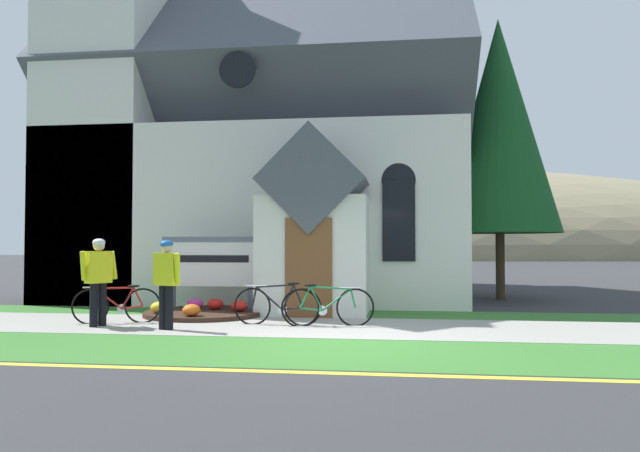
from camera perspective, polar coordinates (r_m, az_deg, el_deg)
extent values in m
plane|color=#333335|center=(13.37, 3.35, -8.41)|extent=(140.00, 140.00, 0.00)
cube|color=#99968E|center=(11.74, -11.90, -9.27)|extent=(32.00, 2.75, 0.01)
cube|color=#38722D|center=(9.38, -17.21, -11.13)|extent=(32.00, 2.39, 0.01)
cube|color=#38722D|center=(13.78, -8.90, -8.18)|extent=(24.00, 1.56, 0.01)
cube|color=yellow|center=(8.19, -21.23, -12.47)|extent=(28.00, 0.16, 0.01)
cube|color=silver|center=(19.63, -3.87, 0.37)|extent=(11.09, 10.60, 4.57)
cube|color=#4C515B|center=(20.19, -3.85, 11.92)|extent=(11.59, 10.80, 10.80)
cube|color=silver|center=(17.80, -19.79, 11.86)|extent=(2.88, 2.88, 11.43)
cube|color=silver|center=(13.26, -0.58, -2.84)|extent=(2.40, 1.60, 2.60)
cube|color=#4C515B|center=(13.34, -0.58, 4.27)|extent=(2.40, 1.80, 2.40)
cube|color=brown|center=(12.46, -1.10, -4.05)|extent=(1.00, 0.06, 2.10)
cube|color=black|center=(13.91, 7.58, 0.52)|extent=(0.76, 0.06, 1.90)
cone|color=black|center=(13.98, 7.57, 4.41)|extent=(0.80, 0.06, 0.80)
cylinder|color=black|center=(15.04, -7.96, 14.68)|extent=(0.90, 0.06, 0.90)
cube|color=slate|center=(13.97, -14.02, -6.84)|extent=(0.12, 0.12, 0.60)
cube|color=slate|center=(13.42, -6.66, -7.08)|extent=(0.12, 0.12, 0.60)
cube|color=white|center=(13.62, -10.40, -3.62)|extent=(2.18, 0.09, 1.00)
cube|color=slate|center=(13.61, -10.38, -1.27)|extent=(2.30, 0.13, 0.12)
cube|color=black|center=(13.57, -10.45, -3.12)|extent=(1.74, 0.02, 0.16)
cylinder|color=#382319|center=(13.20, -11.12, -8.25)|extent=(2.56, 2.56, 0.10)
ellipsoid|color=red|center=(12.97, -7.83, -7.62)|extent=(0.36, 0.36, 0.24)
ellipsoid|color=red|center=(13.45, -10.05, -7.40)|extent=(0.36, 0.36, 0.24)
ellipsoid|color=#CC338C|center=(13.57, -11.93, -7.34)|extent=(0.36, 0.36, 0.24)
ellipsoid|color=gold|center=(13.01, -15.21, -7.56)|extent=(0.36, 0.36, 0.24)
ellipsoid|color=orange|center=(12.30, -12.27, -7.91)|extent=(0.36, 0.36, 0.24)
torus|color=black|center=(11.39, -1.68, -7.82)|extent=(0.73, 0.04, 0.73)
torus|color=black|center=(11.58, -6.52, -7.71)|extent=(0.73, 0.04, 0.73)
cylinder|color=black|center=(11.49, -4.89, -6.94)|extent=(0.53, 0.04, 0.46)
cylinder|color=black|center=(11.45, -4.36, -5.77)|extent=(0.73, 0.04, 0.08)
cylinder|color=black|center=(11.42, -3.10, -6.86)|extent=(0.25, 0.04, 0.49)
cylinder|color=black|center=(11.42, -2.66, -7.93)|extent=(0.40, 0.04, 0.09)
cylinder|color=black|center=(11.38, -2.12, -6.75)|extent=(0.21, 0.04, 0.44)
cylinder|color=black|center=(11.56, -6.33, -6.78)|extent=(0.11, 0.04, 0.39)
ellipsoid|color=black|center=(11.38, -2.56, -5.53)|extent=(0.24, 0.08, 0.05)
cylinder|color=silver|center=(11.53, -6.13, -5.75)|extent=(0.44, 0.03, 0.03)
cylinder|color=silver|center=(11.46, -3.64, -8.04)|extent=(0.18, 0.02, 0.18)
torus|color=black|center=(11.23, -1.91, -7.89)|extent=(0.72, 0.18, 0.73)
torus|color=black|center=(11.32, 3.41, -7.84)|extent=(0.72, 0.18, 0.73)
cylinder|color=#19723F|center=(11.26, 1.61, -7.10)|extent=(0.56, 0.15, 0.43)
cylinder|color=#19723F|center=(11.24, 1.03, -5.97)|extent=(0.76, 0.19, 0.08)
cylinder|color=#19723F|center=(11.23, -0.36, -7.01)|extent=(0.26, 0.09, 0.46)
cylinder|color=#19723F|center=(11.24, -0.84, -8.02)|extent=(0.42, 0.12, 0.09)
cylinder|color=#19723F|center=(11.22, -1.42, -6.88)|extent=(0.22, 0.08, 0.41)
cylinder|color=#19723F|center=(11.30, 3.20, -6.95)|extent=(0.12, 0.06, 0.36)
ellipsoid|color=black|center=(11.20, -0.94, -5.72)|extent=(0.25, 0.13, 0.05)
cylinder|color=silver|center=(11.28, 2.98, -5.96)|extent=(0.44, 0.12, 0.03)
cylinder|color=silver|center=(11.26, 0.23, -8.14)|extent=(0.18, 0.06, 0.18)
torus|color=black|center=(12.27, -16.69, -7.37)|extent=(0.68, 0.26, 0.70)
torus|color=black|center=(12.40, -21.24, -7.26)|extent=(0.68, 0.26, 0.70)
cylinder|color=#A51E19|center=(12.33, -19.69, -6.60)|extent=(0.52, 0.20, 0.43)
cylinder|color=#A51E19|center=(12.30, -19.18, -5.66)|extent=(0.70, 0.27, 0.04)
cylinder|color=#A51E19|center=(12.29, -18.01, -6.62)|extent=(0.25, 0.11, 0.43)
cylinder|color=#A51E19|center=(12.29, -17.60, -7.46)|extent=(0.39, 0.16, 0.09)
cylinder|color=#A51E19|center=(12.26, -17.09, -6.52)|extent=(0.21, 0.10, 0.38)
cylinder|color=#A51E19|center=(12.38, -21.05, -6.45)|extent=(0.12, 0.07, 0.36)
ellipsoid|color=black|center=(12.26, -17.49, -5.54)|extent=(0.25, 0.15, 0.05)
cylinder|color=silver|center=(12.36, -20.86, -5.54)|extent=(0.43, 0.17, 0.03)
cylinder|color=silver|center=(12.32, -18.52, -7.56)|extent=(0.18, 0.08, 0.18)
cylinder|color=black|center=(11.07, -14.32, -7.64)|extent=(0.15, 0.15, 0.80)
cylinder|color=black|center=(11.15, -14.86, -7.59)|extent=(0.15, 0.15, 0.80)
cube|color=yellow|center=(11.06, -14.56, -4.04)|extent=(0.49, 0.33, 0.58)
sphere|color=beige|center=(11.05, -14.54, -1.99)|extent=(0.21, 0.21, 0.21)
ellipsoid|color=#1E59B2|center=(11.05, -14.54, -1.69)|extent=(0.29, 0.31, 0.15)
cylinder|color=yellow|center=(10.85, -13.58, -3.94)|extent=(0.09, 0.17, 0.53)
cylinder|color=yellow|center=(11.27, -15.50, -3.84)|extent=(0.09, 0.17, 0.53)
cylinder|color=black|center=(11.95, -20.20, -7.11)|extent=(0.15, 0.15, 0.82)
cylinder|color=black|center=(11.87, -20.94, -7.14)|extent=(0.15, 0.15, 0.82)
cube|color=yellow|center=(11.86, -20.53, -3.73)|extent=(0.42, 0.49, 0.60)
sphere|color=beige|center=(11.86, -20.51, -1.77)|extent=(0.21, 0.21, 0.21)
ellipsoid|color=silver|center=(11.86, -20.51, -1.49)|extent=(0.34, 0.33, 0.15)
cylinder|color=yellow|center=(11.96, -19.25, -3.58)|extent=(0.09, 0.23, 0.54)
cylinder|color=yellow|center=(11.77, -21.83, -3.58)|extent=(0.09, 0.17, 0.54)
cylinder|color=#3D2D1E|center=(17.48, 16.96, -3.71)|extent=(0.25, 0.25, 1.87)
cone|color=#14471E|center=(17.79, 16.83, 9.26)|extent=(3.37, 3.37, 6.13)
ellipsoid|color=#847A5B|center=(83.64, 8.84, -2.86)|extent=(103.35, 53.98, 23.29)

